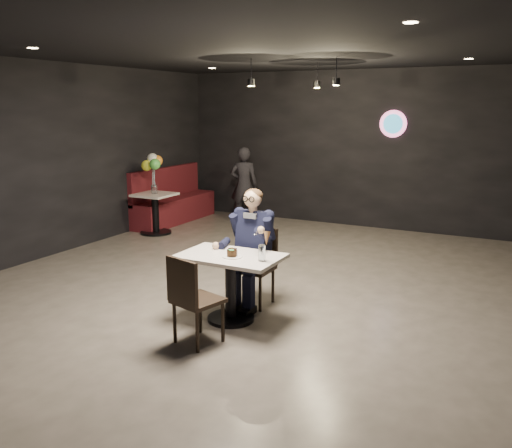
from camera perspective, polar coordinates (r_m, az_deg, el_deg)
The scene contains 17 objects.
floor at distance 6.97m, azimuth -1.90°, elevation -7.18°, with size 9.00×9.00×0.00m, color slate.
wall_sign at distance 10.48m, azimuth 14.24°, elevation 10.19°, with size 0.50×0.06×0.50m, color pink, non-canonical shape.
pendant_lights at distance 8.39m, azimuth 4.92°, elevation 16.07°, with size 1.40×1.20×0.36m, color black.
main_table at distance 5.99m, azimuth -2.68°, elevation -6.73°, with size 1.10×0.70×0.75m, color white.
chair_far at distance 6.42m, azimuth -0.23°, elevation -4.59°, with size 0.42×0.46×0.92m, color black.
chair_near at distance 5.45m, azimuth -6.11°, elevation -7.82°, with size 0.42×0.46×0.92m, color black.
seated_man at distance 6.35m, azimuth -0.23°, elevation -2.35°, with size 0.60×0.80×1.44m, color black.
dessert_plate at distance 5.79m, azimuth -2.48°, elevation -3.46°, with size 0.22×0.22×0.01m, color white.
cake_slice at distance 5.78m, azimuth -2.52°, elevation -3.05°, with size 0.10×0.08×0.07m, color black.
mint_leaf at distance 5.73m, azimuth -2.62°, elevation -2.74°, with size 0.07×0.04×0.01m, color #2F9045.
sundae_glass at distance 5.63m, azimuth 0.64°, elevation -3.07°, with size 0.07×0.07×0.17m, color silver.
wafer_cone at distance 5.55m, azimuth 1.14°, elevation -1.53°, with size 0.07×0.07×0.14m, color tan.
booth_bench at distance 11.12m, azimuth -8.66°, elevation 3.03°, with size 0.55×2.21×1.10m, color #4A0F10.
side_table at distance 10.18m, azimuth -10.56°, elevation 1.29°, with size 0.66×0.66×0.82m, color white.
balloon_vase at distance 10.11m, azimuth -10.65°, elevation 3.63°, with size 0.11×0.11×0.16m, color silver.
balloon_bunch at distance 10.06m, azimuth -10.74°, elevation 5.69°, with size 0.36×0.36×0.60m, color yellow.
passerby at distance 10.95m, azimuth -1.28°, elevation 4.13°, with size 0.56×0.37×1.53m, color black.
Camera 1 is at (3.23, -5.72, 2.34)m, focal length 38.00 mm.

